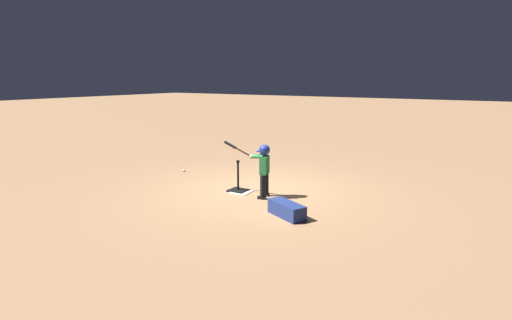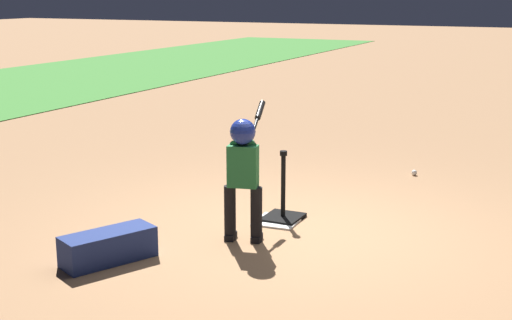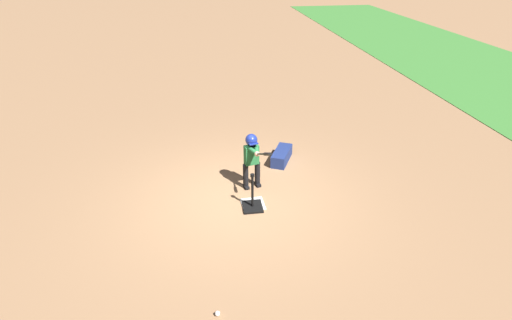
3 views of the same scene
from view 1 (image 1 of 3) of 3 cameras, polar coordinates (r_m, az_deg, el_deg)
name	(u,v)px [view 1 (image 1 of 3)]	position (r m, az deg, el deg)	size (l,w,h in m)	color
ground_plane	(256,191)	(9.49, 0.06, -4.42)	(90.00, 90.00, 0.00)	#99704C
home_plate	(241,192)	(9.38, -2.13, -4.56)	(0.44, 0.44, 0.02)	white
batting_tee	(238,187)	(9.43, -2.57, -3.86)	(0.42, 0.38, 0.75)	black
batter_child	(263,164)	(8.80, 0.99, -0.56)	(1.06, 0.45, 1.24)	black
baseball	(183,170)	(11.57, -10.33, -1.48)	(0.07, 0.07, 0.07)	white
equipment_bag	(287,210)	(7.77, 4.40, -7.07)	(0.84, 0.32, 0.28)	navy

